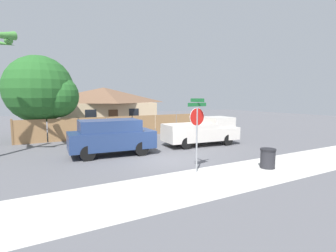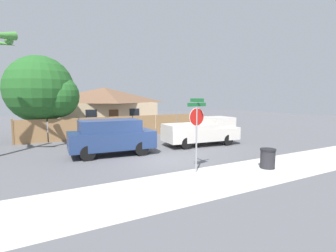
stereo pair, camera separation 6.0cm
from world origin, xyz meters
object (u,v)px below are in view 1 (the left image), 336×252
at_px(red_suv, 111,136).
at_px(stop_sign, 197,122).
at_px(orange_pickup, 204,132).
at_px(trash_bin, 268,158).
at_px(house, 104,107).
at_px(oak_tree, 43,91).

bearing_deg(red_suv, stop_sign, -61.98).
xyz_separation_m(orange_pickup, trash_bin, (-1.04, -6.07, -0.43)).
bearing_deg(stop_sign, house, 82.83).
distance_m(oak_tree, red_suv, 8.35).
height_order(red_suv, stop_sign, stop_sign).
bearing_deg(orange_pickup, trash_bin, -94.58).
distance_m(oak_tree, stop_sign, 13.46).
height_order(house, trash_bin, house).
distance_m(house, oak_tree, 8.29).
distance_m(house, orange_pickup, 13.32).
bearing_deg(oak_tree, trash_bin, -59.46).
height_order(oak_tree, trash_bin, oak_tree).
bearing_deg(oak_tree, orange_pickup, -39.61).
relative_size(oak_tree, orange_pickup, 1.20).
height_order(red_suv, trash_bin, red_suv).
distance_m(stop_sign, trash_bin, 3.72).
relative_size(red_suv, stop_sign, 1.51).
xyz_separation_m(oak_tree, stop_sign, (4.85, -12.46, -1.51)).
distance_m(red_suv, orange_pickup, 6.29).
bearing_deg(house, stop_sign, -93.88).
xyz_separation_m(stop_sign, trash_bin, (3.14, -1.08, -1.67)).
bearing_deg(oak_tree, red_suv, -69.82).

